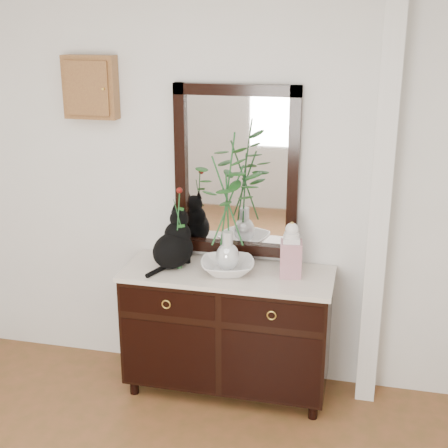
% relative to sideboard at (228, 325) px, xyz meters
% --- Properties ---
extents(wall_back, '(3.60, 0.04, 2.70)m').
position_rel_sideboard_xyz_m(wall_back, '(-0.10, 0.25, 0.88)').
color(wall_back, white).
rests_on(wall_back, ground).
extents(pilaster, '(0.12, 0.20, 2.70)m').
position_rel_sideboard_xyz_m(pilaster, '(0.90, 0.17, 0.88)').
color(pilaster, white).
rests_on(pilaster, ground).
extents(sideboard, '(1.33, 0.52, 0.82)m').
position_rel_sideboard_xyz_m(sideboard, '(0.00, 0.00, 0.00)').
color(sideboard, black).
rests_on(sideboard, ground).
extents(wall_mirror, '(0.80, 0.06, 1.10)m').
position_rel_sideboard_xyz_m(wall_mirror, '(-0.00, 0.24, 0.97)').
color(wall_mirror, black).
rests_on(wall_mirror, wall_back).
extents(key_cabinet, '(0.35, 0.10, 0.40)m').
position_rel_sideboard_xyz_m(key_cabinet, '(-0.95, 0.21, 1.48)').
color(key_cabinet, brown).
rests_on(key_cabinet, wall_back).
extents(cat, '(0.36, 0.39, 0.37)m').
position_rel_sideboard_xyz_m(cat, '(-0.36, 0.01, 0.56)').
color(cat, black).
rests_on(cat, sideboard).
extents(lotus_bowl, '(0.41, 0.41, 0.08)m').
position_rel_sideboard_xyz_m(lotus_bowl, '(0.00, -0.02, 0.42)').
color(lotus_bowl, white).
rests_on(lotus_bowl, sideboard).
extents(vase_branches, '(0.55, 0.55, 0.88)m').
position_rel_sideboard_xyz_m(vase_branches, '(0.00, -0.02, 0.84)').
color(vase_branches, silver).
rests_on(vase_branches, lotus_bowl).
extents(bud_vase_rose, '(0.07, 0.07, 0.54)m').
position_rel_sideboard_xyz_m(bud_vase_rose, '(-0.32, -0.00, 0.65)').
color(bud_vase_rose, '#2D6032').
rests_on(bud_vase_rose, sideboard).
extents(ginger_jar, '(0.15, 0.15, 0.35)m').
position_rel_sideboard_xyz_m(ginger_jar, '(0.39, 0.03, 0.55)').
color(ginger_jar, silver).
rests_on(ginger_jar, sideboard).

